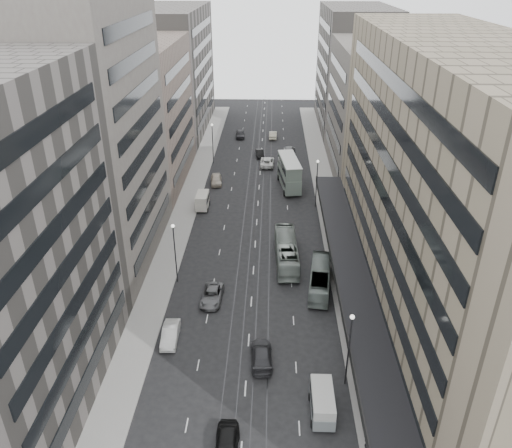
# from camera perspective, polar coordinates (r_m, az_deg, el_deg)

# --- Properties ---
(ground) EXTENTS (220.00, 220.00, 0.00)m
(ground) POSITION_cam_1_polar(r_m,az_deg,el_deg) (55.04, -0.89, -13.79)
(ground) COLOR black
(ground) RESTS_ON ground
(sidewalk_right) EXTENTS (4.00, 125.00, 0.15)m
(sidewalk_right) POSITION_cam_1_polar(r_m,az_deg,el_deg) (87.26, 8.17, 2.71)
(sidewalk_right) COLOR gray
(sidewalk_right) RESTS_ON ground
(sidewalk_left) EXTENTS (4.00, 125.00, 0.15)m
(sidewalk_left) POSITION_cam_1_polar(r_m,az_deg,el_deg) (87.86, -7.60, 2.92)
(sidewalk_left) COLOR gray
(sidewalk_left) RESTS_ON ground
(department_store) EXTENTS (19.20, 60.00, 30.00)m
(department_store) POSITION_cam_1_polar(r_m,az_deg,el_deg) (57.06, 21.50, 3.52)
(department_store) COLOR #7D6F5B
(department_store) RESTS_ON ground
(building_right_mid) EXTENTS (15.00, 28.00, 24.00)m
(building_right_mid) POSITION_cam_1_polar(r_m,az_deg,el_deg) (98.30, 13.47, 12.49)
(building_right_mid) COLOR #544E49
(building_right_mid) RESTS_ON ground
(building_right_far) EXTENTS (15.00, 32.00, 28.00)m
(building_right_far) POSITION_cam_1_polar(r_m,az_deg,el_deg) (126.74, 11.09, 16.93)
(building_right_far) COLOR #5B5752
(building_right_far) RESTS_ON ground
(building_left_b) EXTENTS (15.00, 26.00, 34.00)m
(building_left_b) POSITION_cam_1_polar(r_m,az_deg,el_deg) (67.57, -19.00, 9.42)
(building_left_b) COLOR #544E49
(building_left_b) RESTS_ON ground
(building_left_c) EXTENTS (15.00, 28.00, 25.00)m
(building_left_c) POSITION_cam_1_polar(r_m,az_deg,el_deg) (93.50, -13.16, 12.08)
(building_left_c) COLOR #6A5C53
(building_left_c) RESTS_ON ground
(building_left_d) EXTENTS (15.00, 38.00, 28.00)m
(building_left_d) POSITION_cam_1_polar(r_m,az_deg,el_deg) (124.58, -9.54, 16.88)
(building_left_d) COLOR #5B5752
(building_left_d) RESTS_ON ground
(lamp_right_near) EXTENTS (0.44, 0.44, 8.32)m
(lamp_right_near) POSITION_cam_1_polar(r_m,az_deg,el_deg) (48.40, 10.64, -13.10)
(lamp_right_near) COLOR #262628
(lamp_right_near) RESTS_ON ground
(lamp_right_far) EXTENTS (0.44, 0.44, 8.32)m
(lamp_right_far) POSITION_cam_1_polar(r_m,az_deg,el_deg) (82.71, 6.98, 5.23)
(lamp_right_far) COLOR #262628
(lamp_right_far) RESTS_ON ground
(lamp_left_near) EXTENTS (0.44, 0.44, 8.32)m
(lamp_left_near) POSITION_cam_1_polar(r_m,az_deg,el_deg) (62.83, -9.29, -2.56)
(lamp_left_near) COLOR #262628
(lamp_left_near) RESTS_ON ground
(lamp_left_far) EXTENTS (0.44, 0.44, 8.32)m
(lamp_left_far) POSITION_cam_1_polar(r_m,az_deg,el_deg) (101.86, -4.99, 9.66)
(lamp_left_far) COLOR #262628
(lamp_left_far) RESTS_ON ground
(bus_near) EXTENTS (3.61, 10.30, 2.81)m
(bus_near) POSITION_cam_1_polar(r_m,az_deg,el_deg) (63.37, 7.33, -6.17)
(bus_near) COLOR gray
(bus_near) RESTS_ON ground
(bus_far) EXTENTS (3.21, 11.92, 3.29)m
(bus_far) POSITION_cam_1_polar(r_m,az_deg,el_deg) (68.09, 3.50, -3.14)
(bus_far) COLOR #909B93
(bus_far) RESTS_ON ground
(double_decker) EXTENTS (4.25, 10.41, 5.53)m
(double_decker) POSITION_cam_1_polar(r_m,az_deg,el_deg) (90.69, 3.82, 5.92)
(double_decker) COLOR slate
(double_decker) RESTS_ON ground
(vw_microbus) EXTENTS (2.18, 4.71, 2.54)m
(vw_microbus) POSITION_cam_1_polar(r_m,az_deg,el_deg) (47.98, 7.59, -19.52)
(vw_microbus) COLOR slate
(vw_microbus) RESTS_ON ground
(panel_van) EXTENTS (2.10, 4.24, 2.67)m
(panel_van) POSITION_cam_1_polar(r_m,az_deg,el_deg) (83.46, -6.15, 2.69)
(panel_van) COLOR beige
(panel_van) RESTS_ON ground
(sedan_0) EXTENTS (2.11, 5.08, 1.72)m
(sedan_0) POSITION_cam_1_polar(r_m,az_deg,el_deg) (45.37, -3.38, -24.01)
(sedan_0) COLOR black
(sedan_0) RESTS_ON ground
(sedan_1) EXTENTS (1.84, 4.80, 1.56)m
(sedan_1) POSITION_cam_1_polar(r_m,az_deg,el_deg) (56.08, -9.77, -12.31)
(sedan_1) COLOR white
(sedan_1) RESTS_ON ground
(sedan_2) EXTENTS (2.70, 5.41, 1.47)m
(sedan_2) POSITION_cam_1_polar(r_m,az_deg,el_deg) (61.25, -5.06, -8.13)
(sedan_2) COLOR #5F6062
(sedan_2) RESTS_ON ground
(sedan_3) EXTENTS (2.55, 5.54, 1.57)m
(sedan_3) POSITION_cam_1_polar(r_m,az_deg,el_deg) (52.85, 0.62, -14.76)
(sedan_3) COLOR #2A2A2D
(sedan_3) RESTS_ON ground
(sedan_4) EXTENTS (2.54, 5.18, 1.70)m
(sedan_4) POSITION_cam_1_polar(r_m,az_deg,el_deg) (93.19, -4.56, 5.08)
(sedan_4) COLOR #BAAD9A
(sedan_4) RESTS_ON ground
(sedan_5) EXTENTS (2.04, 4.47, 1.42)m
(sedan_5) POSITION_cam_1_polar(r_m,az_deg,el_deg) (106.82, 0.44, 8.08)
(sedan_5) COLOR black
(sedan_5) RESTS_ON ground
(sedan_6) EXTENTS (2.90, 6.00, 1.64)m
(sedan_6) POSITION_cam_1_polar(r_m,az_deg,el_deg) (101.72, 1.29, 7.12)
(sedan_6) COLOR silver
(sedan_6) RESTS_ON ground
(sedan_7) EXTENTS (2.80, 5.83, 1.64)m
(sedan_7) POSITION_cam_1_polar(r_m,az_deg,el_deg) (108.57, 3.82, 8.41)
(sedan_7) COLOR slate
(sedan_7) RESTS_ON ground
(sedan_8) EXTENTS (2.27, 5.09, 1.70)m
(sedan_8) POSITION_cam_1_polar(r_m,az_deg,el_deg) (119.33, -1.81, 10.25)
(sedan_8) COLOR #29292C
(sedan_8) RESTS_ON ground
(sedan_9) EXTENTS (1.82, 4.98, 1.63)m
(sedan_9) POSITION_cam_1_polar(r_m,az_deg,el_deg) (118.82, 1.95, 10.15)
(sedan_9) COLOR beige
(sedan_9) RESTS_ON ground
(pedestrian) EXTENTS (0.65, 0.45, 1.71)m
(pedestrian) POSITION_cam_1_polar(r_m,az_deg,el_deg) (46.28, 12.68, -23.20)
(pedestrian) COLOR black
(pedestrian) RESTS_ON sidewalk_right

